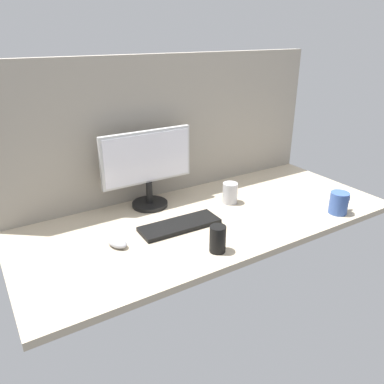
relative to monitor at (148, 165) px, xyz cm
name	(u,v)px	position (x,y,z in cm)	size (l,w,h in cm)	color
ground_plane	(207,218)	(18.32, -25.13, -23.30)	(180.00, 80.00, 3.00)	tan
cubicle_wall_back	(168,126)	(18.32, 12.37, 14.21)	(180.00, 5.00, 72.03)	gray
monitor	(148,165)	(0.00, 0.00, 0.00)	(46.91, 18.00, 38.63)	black
keyboard	(180,225)	(1.49, -28.43, -20.80)	(37.00, 13.00, 2.00)	black
mouse	(117,243)	(-28.76, -29.45, -20.10)	(5.60, 9.60, 3.40)	#99999E
mug_black_travel	(218,239)	(4.28, -53.96, -16.21)	(6.61, 6.61, 11.19)	black
mug_steel	(230,193)	(36.83, -18.95, -16.44)	(7.69, 7.69, 10.73)	#B2B2B7
mug_ceramic_blue	(339,203)	(74.47, -56.36, -16.39)	(12.48, 8.80, 10.80)	#38569E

